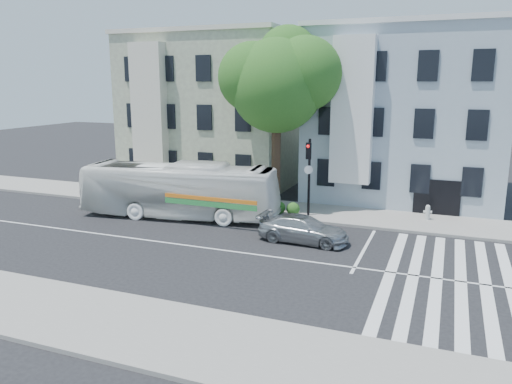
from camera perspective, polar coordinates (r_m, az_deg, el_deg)
The scene contains 11 objects.
ground at distance 23.73m, azimuth -4.54°, elevation -6.55°, with size 120.00×120.00×0.00m, color black.
sidewalk_far at distance 30.79m, azimuth 1.95°, elevation -1.92°, with size 80.00×4.00×0.15m, color gray.
sidewalk_near at distance 17.42m, azimuth -16.44°, elevation -14.08°, with size 80.00×4.00×0.15m, color gray.
building_left at distance 39.05m, azimuth -4.34°, elevation 9.16°, with size 12.00×10.00×11.00m, color gray.
building_right at distance 35.33m, azimuth 16.82°, elevation 8.33°, with size 12.00×10.00×11.00m, color #98A8B5.
street_tree at distance 30.51m, azimuth 2.64°, elevation 12.66°, with size 7.30×5.90×11.10m.
bus at distance 29.16m, azimuth -8.75°, elevation 0.21°, with size 11.51×2.69×3.21m, color white.
sedan at distance 24.66m, azimuth 5.43°, elevation -4.24°, with size 4.49×1.82×1.30m, color #AAAEB1.
hedge at distance 30.55m, azimuth -3.37°, elevation -1.23°, with size 8.50×0.84×0.70m, color #256821, non-canonical shape.
traffic_signal at distance 28.52m, azimuth 6.06°, elevation 2.80°, with size 0.46×0.54×4.59m.
fire_hydrant at distance 29.64m, azimuth 19.02°, elevation -2.17°, with size 0.48×0.27×0.84m.
Camera 1 is at (9.89, -20.15, 7.70)m, focal length 35.00 mm.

